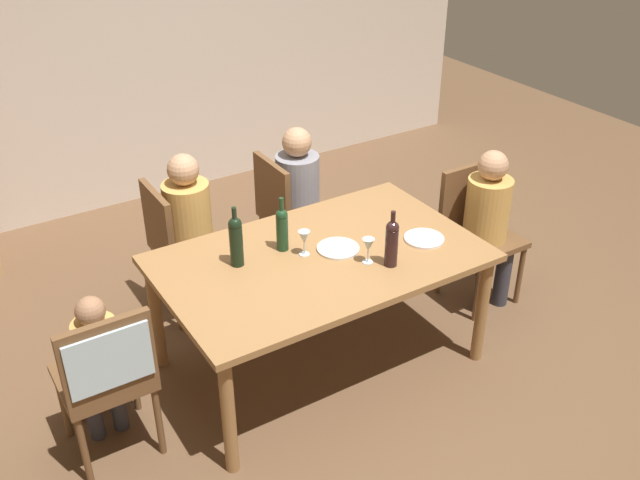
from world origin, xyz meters
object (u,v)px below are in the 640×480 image
(dining_table, at_px, (320,267))
(chair_right_end, at_px, (475,225))
(handbag, at_px, (94,389))
(dinner_plate_guest_left, at_px, (338,249))
(wine_bottle_tall_green, at_px, (236,240))
(wine_bottle_short_olive, at_px, (282,228))
(wine_bottle_dark_red, at_px, (392,242))
(chair_left_end, at_px, (107,370))
(chair_far_left, at_px, (178,241))
(person_child_small, at_px, (99,358))
(person_man_guest, at_px, (301,191))
(wine_glass_near_left, at_px, (368,246))
(chair_far_right, at_px, (287,210))
(person_man_bearded, at_px, (192,221))
(wine_glass_centre, at_px, (304,238))
(person_woman_host, at_px, (489,218))
(dinner_plate_host, at_px, (424,239))

(dining_table, xyz_separation_m, chair_right_end, (1.28, 0.09, -0.14))
(handbag, bearing_deg, dinner_plate_guest_left, -14.10)
(chair_right_end, height_order, wine_bottle_tall_green, wine_bottle_tall_green)
(wine_bottle_short_olive, distance_m, dinner_plate_guest_left, 0.34)
(wine_bottle_dark_red, relative_size, dinner_plate_guest_left, 1.36)
(chair_left_end, bearing_deg, chair_far_left, 53.38)
(wine_bottle_short_olive, relative_size, handbag, 1.16)
(person_child_small, xyz_separation_m, dinner_plate_guest_left, (1.40, -0.03, 0.20))
(person_man_guest, bearing_deg, wine_bottle_tall_green, -48.11)
(person_man_guest, xyz_separation_m, wine_bottle_short_olive, (-0.57, -0.76, 0.25))
(person_man_guest, relative_size, wine_glass_near_left, 7.50)
(chair_far_right, distance_m, chair_left_end, 1.91)
(person_child_small, xyz_separation_m, handbag, (0.00, 0.33, -0.45))
(person_child_small, relative_size, dinner_plate_guest_left, 3.85)
(person_child_small, bearing_deg, chair_far_left, 49.18)
(chair_right_end, bearing_deg, dinner_plate_guest_left, 4.37)
(dining_table, xyz_separation_m, chair_left_end, (-1.28, -0.12, -0.08))
(dining_table, xyz_separation_m, wine_bottle_dark_red, (0.28, -0.29, 0.22))
(person_man_bearded, height_order, wine_bottle_tall_green, person_man_bearded)
(person_child_small, relative_size, wine_glass_near_left, 6.28)
(chair_left_end, xyz_separation_m, wine_glass_centre, (1.21, 0.18, 0.27))
(chair_far_right, distance_m, wine_glass_centre, 1.01)
(person_woman_host, distance_m, person_man_bearded, 1.91)
(chair_far_left, bearing_deg, wine_glass_near_left, 30.76)
(wine_bottle_dark_red, relative_size, dinner_plate_host, 1.42)
(dinner_plate_guest_left, bearing_deg, person_man_guest, 71.77)
(person_man_bearded, distance_m, wine_glass_centre, 0.96)
(person_woman_host, relative_size, wine_bottle_short_olive, 3.36)
(wine_bottle_dark_red, relative_size, wine_glass_centre, 2.22)
(dining_table, relative_size, chair_far_right, 1.95)
(chair_far_right, relative_size, wine_bottle_short_olive, 2.83)
(chair_far_left, bearing_deg, person_child_small, -40.82)
(wine_bottle_short_olive, bearing_deg, dinner_plate_host, -24.65)
(chair_far_left, relative_size, handbag, 3.29)
(chair_left_end, height_order, wine_glass_centre, chair_left_end)
(chair_left_end, xyz_separation_m, wine_bottle_dark_red, (1.55, -0.16, 0.31))
(person_man_bearded, xyz_separation_m, person_child_small, (-0.90, -0.91, -0.09))
(dinner_plate_guest_left, distance_m, handbag, 1.58)
(chair_right_end, relative_size, wine_bottle_tall_green, 2.61)
(chair_far_left, relative_size, wine_bottle_tall_green, 2.61)
(chair_left_end, relative_size, wine_glass_near_left, 6.17)
(handbag, bearing_deg, person_man_bearded, 33.02)
(chair_far_right, height_order, person_woman_host, person_woman_host)
(chair_left_end, relative_size, person_man_guest, 0.82)
(chair_right_end, xyz_separation_m, person_man_guest, (-0.85, 0.85, 0.11))
(dinner_plate_guest_left, xyz_separation_m, handbag, (-1.40, 0.35, -0.65))
(wine_bottle_dark_red, xyz_separation_m, handbag, (-1.55, 0.64, -0.79))
(wine_bottle_short_olive, relative_size, wine_glass_centre, 2.18)
(person_man_bearded, relative_size, wine_bottle_short_olive, 3.43)
(chair_far_right, bearing_deg, chair_far_left, -90.00)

